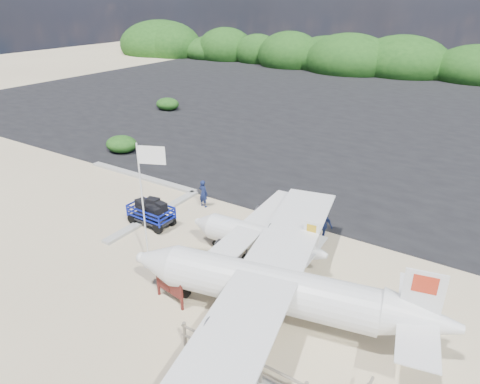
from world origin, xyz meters
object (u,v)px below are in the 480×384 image
object	(u,v)px
flagpole	(149,265)
crew_b	(265,217)
aircraft_small	(287,94)
baggage_cart	(152,224)
crew_c	(323,224)
crew_a	(203,193)
signboard	(171,302)

from	to	relation	value
flagpole	crew_b	distance (m)	6.27
crew_b	aircraft_small	xyz separation A→B (m)	(-14.40, 30.58, -0.74)
baggage_cart	crew_c	world-z (taller)	crew_c
baggage_cart	crew_a	xyz separation A→B (m)	(0.98, 3.19, 0.81)
signboard	aircraft_small	world-z (taller)	aircraft_small
crew_a	aircraft_small	bearing A→B (deg)	-66.09
aircraft_small	signboard	bearing A→B (deg)	107.05
flagpole	crew_c	xyz separation A→B (m)	(5.63, 6.20, 0.90)
crew_a	crew_b	distance (m)	4.31
crew_b	crew_c	xyz separation A→B (m)	(2.88, 0.61, 0.16)
signboard	crew_a	bearing A→B (deg)	126.70
baggage_cart	crew_a	size ratio (longest dim) A/B	1.59
flagpole	crew_c	world-z (taller)	flagpole
baggage_cart	crew_b	world-z (taller)	crew_b
signboard	crew_b	world-z (taller)	crew_b
signboard	crew_c	xyz separation A→B (m)	(3.15, 7.58, 0.90)
baggage_cart	flagpole	xyz separation A→B (m)	(2.52, -2.85, 0.00)
baggage_cart	crew_c	xyz separation A→B (m)	(8.15, 3.34, 0.90)
baggage_cart	aircraft_small	xyz separation A→B (m)	(-9.14, 33.31, 0.00)
crew_c	baggage_cart	bearing A→B (deg)	35.19
signboard	crew_b	size ratio (longest dim) A/B	1.07
flagpole	crew_a	distance (m)	6.28
signboard	aircraft_small	size ratio (longest dim) A/B	0.23
crew_b	crew_c	distance (m)	2.95
crew_c	aircraft_small	world-z (taller)	crew_c
crew_a	crew_b	bearing A→B (deg)	179.27
crew_b	aircraft_small	size ratio (longest dim) A/B	0.22
aircraft_small	crew_c	bearing A→B (deg)	116.40
crew_c	aircraft_small	distance (m)	34.61
signboard	crew_b	distance (m)	7.01
signboard	crew_c	distance (m)	8.26
flagpole	signboard	size ratio (longest dim) A/B	3.63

